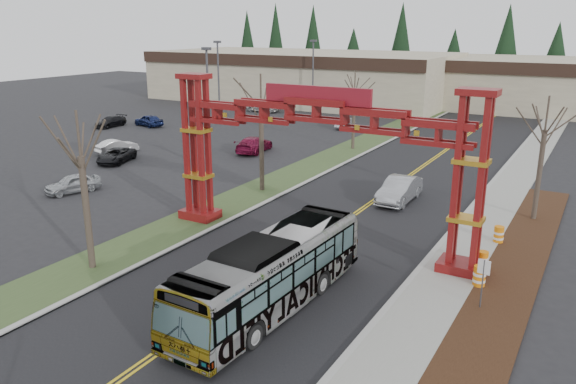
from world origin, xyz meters
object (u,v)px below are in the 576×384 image
Objects in this scene: parked_car_far_c at (110,122)px; street_sign at (483,274)px; barrel_north at (499,235)px; silver_sedan at (399,190)px; bare_tree_median_far at (355,92)px; parked_car_near_c at (116,155)px; parked_car_mid_a at (254,144)px; transit_bus at (271,273)px; parked_car_far_b at (263,107)px; bare_tree_median_mid at (261,107)px; bare_tree_right_far at (545,131)px; parked_car_mid_b at (149,120)px; barrel_mid at (483,261)px; light_pole_near at (208,93)px; gateway_arch at (316,136)px; light_pole_far at (313,71)px; retail_building_west at (303,76)px; bare_tree_median_near at (81,157)px; barrel_south at (479,277)px; light_pole_mid at (218,76)px; parked_car_far_a at (345,123)px; parked_car_near_a at (73,184)px; parked_car_near_b at (117,147)px.

street_sign is at bearing -31.44° from parked_car_far_c.
street_sign is 2.23× the size of barrel_north.
bare_tree_median_far reaches higher than silver_sedan.
parked_car_mid_a is at bearing 31.07° from parked_car_near_c.
transit_bus is 2.38× the size of parked_car_far_b.
bare_tree_median_far is at bearing 132.07° from barrel_north.
bare_tree_median_mid is (-9.80, 14.65, 4.51)m from transit_bus.
transit_bus is 1.49× the size of bare_tree_right_far.
parked_car_mid_b is 4.23× the size of barrel_mid.
gateway_arch is at bearing -39.17° from light_pole_near.
bare_tree_median_far is 0.77× the size of light_pole_far.
retail_building_west is at bearing 125.87° from bare_tree_median_far.
retail_building_west reaches higher than parked_car_mid_a.
gateway_arch is 2.32× the size of bare_tree_median_near.
retail_building_west is at bearing 132.37° from bare_tree_right_far.
barrel_north is at bearing 142.91° from parked_car_mid_a.
parked_car_mid_b is 48.47m from barrel_mid.
barrel_mid is (43.01, -22.35, -0.21)m from parked_car_mid_b.
light_pole_near is 9.13× the size of barrel_south.
bare_tree_median_near is at bearing -134.03° from bare_tree_right_far.
light_pole_near reaches higher than bare_tree_median_mid.
gateway_arch reaches higher than parked_car_mid_a.
retail_building_west reaches higher than silver_sedan.
parked_car_far_c is 13.88m from light_pole_mid.
bare_tree_median_near is 15.68m from bare_tree_median_mid.
bare_tree_right_far is at bearing 3.42° from silver_sedan.
transit_bus is 31.58m from light_pole_near.
parked_car_near_c is 0.58× the size of bare_tree_median_far.
parked_car_far_a is 19.53m from light_pole_near.
parked_car_near_b is (-6.90, 10.81, -0.01)m from parked_car_near_a.
transit_bus is 47.38m from parked_car_mid_b.
bare_tree_median_far is (-9.50, 13.93, 4.65)m from silver_sedan.
parked_car_far_c is at bearing 22.83° from parked_car_far_a.
parked_car_far_b is 0.57× the size of bare_tree_median_mid.
gateway_arch is 24.14m from parked_car_mid_a.
gateway_arch is 47.25m from light_pole_far.
barrel_south is at bearing -39.33° from light_pole_mid.
parked_car_near_c is at bearing 133.39° from bare_tree_median_near.
silver_sedan is 36.22m from light_pole_mid.
parked_car_mid_a is 22.44m from parked_car_far_c.
silver_sedan is at bearing 145.28° from parked_car_mid_a.
transit_bus is at bearing 5.92° from bare_tree_median_near.
barrel_north is (-0.73, 8.16, -1.12)m from street_sign.
gateway_arch is 4.63× the size of parked_car_near_b.
light_pole_far is 9.18× the size of barrel_south.
parked_car_far_b is at bearing 125.00° from transit_bus.
barrel_mid is (46.62, -19.76, -0.13)m from parked_car_far_c.
parked_car_near_a is 0.46× the size of bare_tree_median_mid.
light_pole_near reaches higher than barrel_north.
parked_car_far_c is (-3.61, -2.59, -0.08)m from parked_car_mid_b.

